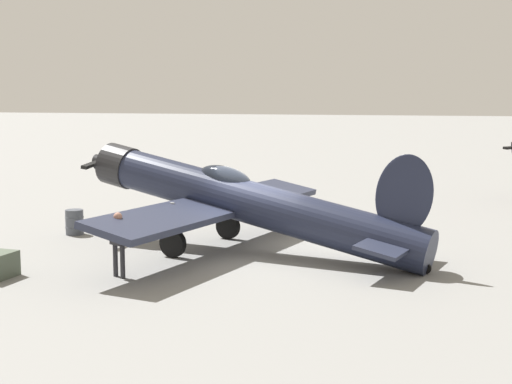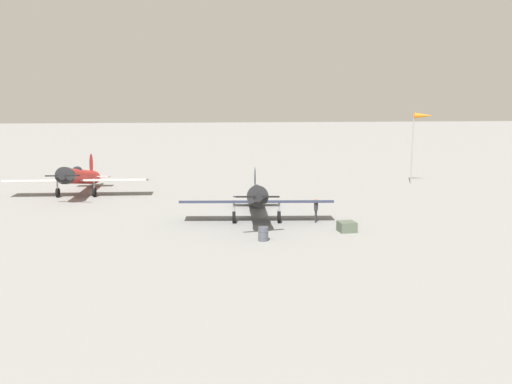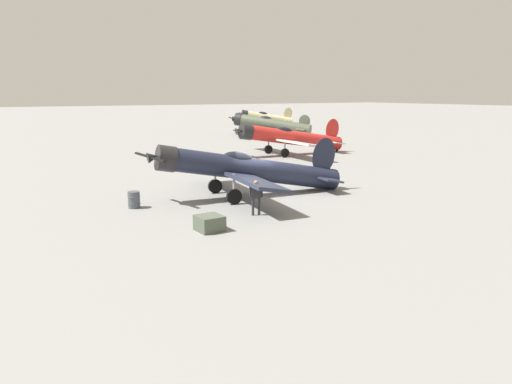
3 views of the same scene
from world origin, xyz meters
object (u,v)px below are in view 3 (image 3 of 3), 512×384
at_px(airplane_outer_stand, 265,117).
at_px(airplane_foreground, 247,169).
at_px(fuel_drum, 134,200).
at_px(airplane_far_line, 269,125).
at_px(equipment_crate, 210,223).
at_px(airplane_mid_apron, 289,138).
at_px(ground_crew_mechanic, 256,194).

bearing_deg(airplane_outer_stand, airplane_foreground, 76.59).
height_order(airplane_outer_stand, fuel_drum, airplane_outer_stand).
relative_size(airplane_far_line, fuel_drum, 13.62).
relative_size(airplane_foreground, equipment_crate, 10.34).
height_order(airplane_mid_apron, ground_crew_mechanic, airplane_mid_apron).
bearing_deg(ground_crew_mechanic, airplane_foreground, -3.36).
distance_m(airplane_foreground, airplane_mid_apron, 18.54).
distance_m(airplane_mid_apron, equipment_crate, 25.44).
relative_size(airplane_outer_stand, ground_crew_mechanic, 6.22).
bearing_deg(equipment_crate, airplane_outer_stand, -33.71).
bearing_deg(airplane_foreground, equipment_crate, 54.53).
height_order(airplane_mid_apron, fuel_drum, airplane_mid_apron).
bearing_deg(airplane_mid_apron, fuel_drum, 40.05).
relative_size(airplane_mid_apron, fuel_drum, 14.69).
bearing_deg(fuel_drum, airplane_foreground, -94.46).
height_order(airplane_mid_apron, airplane_outer_stand, airplane_outer_stand).
bearing_deg(airplane_far_line, airplane_outer_stand, -69.08).
height_order(equipment_crate, fuel_drum, fuel_drum).
relative_size(airplane_foreground, ground_crew_mechanic, 6.85).
height_order(airplane_far_line, airplane_outer_stand, airplane_outer_stand).
distance_m(airplane_mid_apron, airplane_outer_stand, 38.59).
xyz_separation_m(airplane_foreground, airplane_mid_apron, (13.90, -12.27, 0.05)).
bearing_deg(equipment_crate, airplane_foreground, -42.70).
height_order(airplane_mid_apron, airplane_far_line, airplane_mid_apron).
bearing_deg(ground_crew_mechanic, airplane_outer_stand, -11.34).
height_order(airplane_far_line, fuel_drum, airplane_far_line).
distance_m(airplane_mid_apron, fuel_drum, 22.83).
xyz_separation_m(airplane_mid_apron, airplane_outer_stand, (33.94, -18.36, -0.07)).
height_order(airplane_outer_stand, ground_crew_mechanic, airplane_outer_stand).
height_order(airplane_foreground, airplane_mid_apron, airplane_mid_apron).
relative_size(airplane_foreground, airplane_outer_stand, 1.10).
height_order(airplane_foreground, fuel_drum, airplane_foreground).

